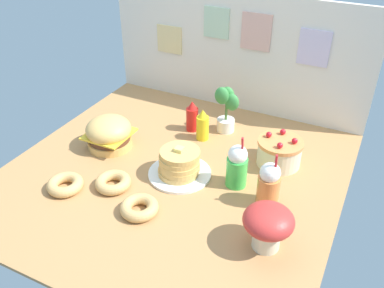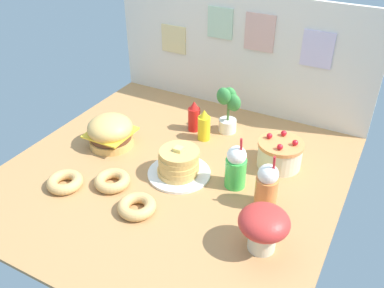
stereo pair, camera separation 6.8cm
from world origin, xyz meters
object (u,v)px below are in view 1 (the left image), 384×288
Objects in this scene: donut_pink_glaze at (65,184)px; donut_chocolate at (113,182)px; potted_plant at (227,108)px; donut_vanilla at (139,207)px; pancake_stack at (179,165)px; ketchup_bottle at (192,117)px; orange_float_cup at (269,185)px; mustard_bottle at (203,125)px; cream_soda_cup at (237,166)px; layer_cake at (279,152)px; burger at (109,133)px; mushroom_stool at (268,224)px.

donut_pink_glaze is 1.00× the size of donut_chocolate.
potted_plant is at bearing 60.39° from donut_pink_glaze.
donut_pink_glaze is at bearing -177.44° from donut_vanilla.
pancake_stack is 1.70× the size of ketchup_bottle.
donut_pink_glaze is (-106.56, -38.93, -9.72)cm from orange_float_cup.
potted_plant is at bearing 59.52° from mustard_bottle.
cream_soda_cup is at bearing 50.36° from donut_vanilla.
layer_cake reaches higher than donut_chocolate.
orange_float_cup is at bearing -36.80° from mustard_bottle.
layer_cake is 54.66cm from mustard_bottle.
burger is at bearing -164.08° from layer_cake.
donut_chocolate is at bearing 176.98° from mushroom_stool.
donut_chocolate is at bearing -140.58° from layer_cake.
ketchup_bottle is 114.69cm from mushroom_stool.
burger is 1.33× the size of ketchup_bottle.
potted_plant reaches higher than layer_cake.
orange_float_cup reaches higher than pancake_stack.
orange_float_cup reaches higher than mustard_bottle.
cream_soda_cup is (-16.00, -30.88, 4.48)cm from layer_cake.
donut_chocolate is (-78.21, -64.28, -5.24)cm from layer_cake.
burger is 88.94cm from cream_soda_cup.
mustard_bottle is at bearing 96.77° from pancake_stack.
layer_cake is 1.13× the size of mushroom_stool.
mustard_bottle is 74.34cm from orange_float_cup.
pancake_stack is at bearing -71.90° from ketchup_bottle.
burger is at bearing -132.38° from ketchup_bottle.
orange_float_cup is 0.98× the size of potted_plant.
donut_pink_glaze is (-35.62, -90.89, -6.96)cm from ketchup_bottle.
burger is 110.43cm from orange_float_cup.
burger is 0.88× the size of cream_soda_cup.
donut_pink_glaze is at bearing -159.93° from orange_float_cup.
orange_float_cup is 1.36× the size of mushroom_stool.
donut_pink_glaze is (-52.21, -40.14, -4.28)cm from pancake_stack.
burger is 1.43× the size of donut_vanilla.
orange_float_cup is 31.48cm from mushroom_stool.
donut_vanilla is at bearing -174.37° from mushroom_stool.
donut_chocolate is 94.08cm from potted_plant.
burger is 0.78× the size of pancake_stack.
ketchup_bottle is 0.67× the size of cream_soda_cup.
layer_cake is 0.83× the size of orange_float_cup.
cream_soda_cup reaches higher than donut_chocolate.
donut_vanilla is (24.99, -11.53, 0.00)cm from donut_chocolate.
cream_soda_cup is at bearing 128.26° from mushroom_stool.
layer_cake is 50.63cm from potted_plant.
ketchup_bottle is 89.89cm from donut_vanilla.
donut_chocolate is at bearing -163.15° from orange_float_cup.
donut_pink_glaze is at bearing -175.64° from mushroom_stool.
mushroom_stool is at bearing -73.25° from orange_float_cup.
burger is 80.25cm from potted_plant.
mustard_bottle reaches higher than burger.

